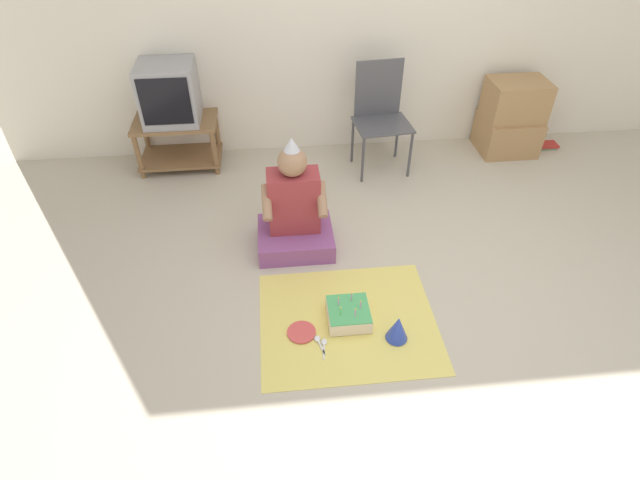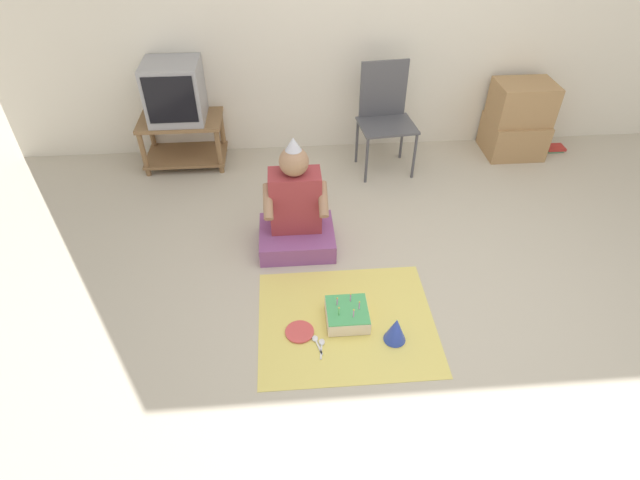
{
  "view_description": "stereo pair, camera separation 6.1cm",
  "coord_description": "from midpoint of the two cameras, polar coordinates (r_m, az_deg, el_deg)",
  "views": [
    {
      "loc": [
        -0.86,
        -1.99,
        2.34
      ],
      "look_at": [
        -0.61,
        0.39,
        0.35
      ],
      "focal_mm": 28.0,
      "sensor_mm": 36.0,
      "label": 1
    },
    {
      "loc": [
        -0.8,
        -1.99,
        2.34
      ],
      "look_at": [
        -0.61,
        0.39,
        0.35
      ],
      "focal_mm": 28.0,
      "sensor_mm": 36.0,
      "label": 2
    }
  ],
  "objects": [
    {
      "name": "tv",
      "position": [
        4.4,
        -17.27,
        15.75
      ],
      "size": [
        0.45,
        0.42,
        0.48
      ],
      "color": "#99999E",
      "rests_on": "tv_stand"
    },
    {
      "name": "cardboard_box_stack",
      "position": [
        4.92,
        20.66,
        12.91
      ],
      "size": [
        0.5,
        0.43,
        0.66
      ],
      "color": "#A87F51",
      "rests_on": "ground_plane"
    },
    {
      "name": "book_pile",
      "position": [
        5.23,
        24.26,
        9.83
      ],
      "size": [
        0.17,
        0.13,
        0.04
      ],
      "color": "#60936B",
      "rests_on": "ground_plane"
    },
    {
      "name": "ground_plane",
      "position": [
        3.18,
        11.33,
        -8.63
      ],
      "size": [
        16.0,
        16.0,
        0.0
      ],
      "primitive_type": "plane",
      "color": "#BCB29E"
    },
    {
      "name": "birthday_cake",
      "position": [
        3.07,
        2.71,
        -8.44
      ],
      "size": [
        0.25,
        0.25,
        0.16
      ],
      "color": "#F4E0C6",
      "rests_on": "party_cloth"
    },
    {
      "name": "party_cloth",
      "position": [
        3.1,
        2.64,
        -9.22
      ],
      "size": [
        1.07,
        0.91,
        0.01
      ],
      "color": "#EAD666",
      "rests_on": "ground_plane"
    },
    {
      "name": "plastic_spoon_far",
      "position": [
        2.97,
        -0.14,
        -11.81
      ],
      "size": [
        0.04,
        0.15,
        0.01
      ],
      "color": "white",
      "rests_on": "party_cloth"
    },
    {
      "name": "tv_stand",
      "position": [
        4.57,
        -16.27,
        11.05
      ],
      "size": [
        0.69,
        0.43,
        0.43
      ],
      "color": "olive",
      "rests_on": "ground_plane"
    },
    {
      "name": "party_hat_blue",
      "position": [
        2.97,
        8.28,
        -9.93
      ],
      "size": [
        0.13,
        0.13,
        0.17
      ],
      "color": "blue",
      "rests_on": "party_cloth"
    },
    {
      "name": "plastic_spoon_near",
      "position": [
        2.99,
        -0.8,
        -11.43
      ],
      "size": [
        0.06,
        0.14,
        0.01
      ],
      "color": "white",
      "rests_on": "party_cloth"
    },
    {
      "name": "person_seated",
      "position": [
        3.46,
        -3.44,
        3.04
      ],
      "size": [
        0.53,
        0.45,
        0.84
      ],
      "color": "#8C4C8C",
      "rests_on": "ground_plane"
    },
    {
      "name": "paper_plate",
      "position": [
        3.03,
        -2.72,
        -10.48
      ],
      "size": [
        0.17,
        0.17,
        0.01
      ],
      "color": "#D84C4C",
      "rests_on": "party_cloth"
    },
    {
      "name": "folding_chair",
      "position": [
        4.32,
        6.5,
        14.52
      ],
      "size": [
        0.49,
        0.42,
        0.9
      ],
      "color": "#4C4C51",
      "rests_on": "ground_plane"
    }
  ]
}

